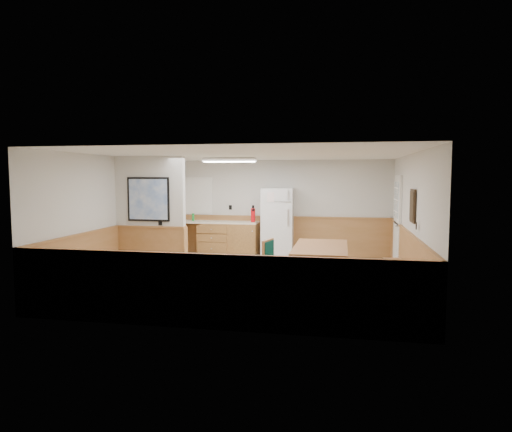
% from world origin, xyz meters
% --- Properties ---
extents(ground, '(6.00, 6.00, 0.00)m').
position_xyz_m(ground, '(0.00, 0.00, 0.00)').
color(ground, tan).
rests_on(ground, ground).
extents(ceiling, '(6.00, 6.00, 0.02)m').
position_xyz_m(ceiling, '(0.00, 0.00, 2.50)').
color(ceiling, silver).
rests_on(ceiling, back_wall).
extents(back_wall, '(6.00, 0.02, 2.50)m').
position_xyz_m(back_wall, '(0.00, 3.00, 1.25)').
color(back_wall, silver).
rests_on(back_wall, ground).
extents(right_wall, '(0.02, 6.00, 2.50)m').
position_xyz_m(right_wall, '(3.00, 0.00, 1.25)').
color(right_wall, silver).
rests_on(right_wall, ground).
extents(left_wall, '(0.02, 6.00, 2.50)m').
position_xyz_m(left_wall, '(-3.00, 0.00, 1.25)').
color(left_wall, silver).
rests_on(left_wall, ground).
extents(wainscot_back, '(6.00, 0.04, 1.00)m').
position_xyz_m(wainscot_back, '(0.00, 2.98, 0.50)').
color(wainscot_back, '#A87243').
rests_on(wainscot_back, ground).
extents(wainscot_right, '(0.04, 6.00, 1.00)m').
position_xyz_m(wainscot_right, '(2.98, 0.00, 0.50)').
color(wainscot_right, '#A87243').
rests_on(wainscot_right, ground).
extents(wainscot_left, '(0.04, 6.00, 1.00)m').
position_xyz_m(wainscot_left, '(-2.98, 0.00, 0.50)').
color(wainscot_left, '#A87243').
rests_on(wainscot_left, ground).
extents(partition_wall, '(1.50, 0.20, 2.50)m').
position_xyz_m(partition_wall, '(-2.25, 0.19, 1.23)').
color(partition_wall, silver).
rests_on(partition_wall, ground).
extents(kitchen_counter, '(2.20, 0.61, 1.00)m').
position_xyz_m(kitchen_counter, '(-1.21, 2.68, 0.46)').
color(kitchen_counter, olive).
rests_on(kitchen_counter, ground).
extents(exterior_door, '(0.07, 1.02, 2.15)m').
position_xyz_m(exterior_door, '(2.96, 1.90, 1.05)').
color(exterior_door, white).
rests_on(exterior_door, ground).
extents(kitchen_window, '(0.80, 0.04, 1.00)m').
position_xyz_m(kitchen_window, '(-2.10, 2.98, 1.55)').
color(kitchen_window, white).
rests_on(kitchen_window, back_wall).
extents(wall_painting, '(0.04, 0.50, 0.60)m').
position_xyz_m(wall_painting, '(2.97, -0.30, 1.55)').
color(wall_painting, black).
rests_on(wall_painting, right_wall).
extents(fluorescent_fixture, '(1.20, 0.30, 0.09)m').
position_xyz_m(fluorescent_fixture, '(-0.80, 1.30, 2.45)').
color(fluorescent_fixture, white).
rests_on(fluorescent_fixture, ceiling).
extents(refrigerator, '(0.82, 0.74, 1.78)m').
position_xyz_m(refrigerator, '(0.12, 2.63, 0.89)').
color(refrigerator, silver).
rests_on(refrigerator, ground).
extents(dining_table, '(1.00, 2.00, 0.75)m').
position_xyz_m(dining_table, '(1.34, -0.13, 0.66)').
color(dining_table, '#945E36').
rests_on(dining_table, ground).
extents(dining_bench, '(0.51, 1.58, 0.45)m').
position_xyz_m(dining_bench, '(2.80, -0.20, 0.34)').
color(dining_bench, '#945E36').
rests_on(dining_bench, ground).
extents(dining_chair, '(0.78, 0.61, 0.85)m').
position_xyz_m(dining_chair, '(0.44, -0.16, 0.49)').
color(dining_chair, '#945E36').
rests_on(dining_chair, ground).
extents(fire_extinguisher, '(0.13, 0.13, 0.43)m').
position_xyz_m(fire_extinguisher, '(-0.52, 2.66, 1.09)').
color(fire_extinguisher, red).
rests_on(fire_extinguisher, kitchen_counter).
extents(soap_bottle, '(0.08, 0.08, 0.20)m').
position_xyz_m(soap_bottle, '(-2.14, 2.68, 1.00)').
color(soap_bottle, '#198B30').
rests_on(soap_bottle, kitchen_counter).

